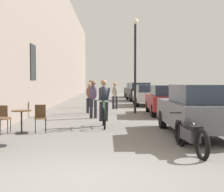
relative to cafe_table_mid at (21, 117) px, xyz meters
name	(u,v)px	position (x,y,z in m)	size (l,w,h in m)	color
ground_plane	(83,181)	(2.34, -5.10, -0.52)	(88.00, 88.00, 0.00)	slate
building_facade_left	(42,30)	(-1.11, 8.90, 4.17)	(0.54, 68.00, 9.39)	gray
cafe_table_mid	(21,117)	(0.00, 0.00, 0.00)	(0.64, 0.64, 0.72)	black
cafe_chair_mid_toward_street	(40,116)	(0.59, 0.07, 0.00)	(0.46, 0.46, 0.89)	black
cafe_chair_mid_toward_wall	(3,117)	(-0.56, -0.08, 0.00)	(0.39, 0.39, 0.89)	black
cyclist_on_bicycle	(104,104)	(2.62, 1.38, 0.29)	(0.52, 1.76, 1.74)	black
pedestrian_near	(93,97)	(2.11, 4.14, 0.43)	(0.37, 0.29, 1.69)	#26262D
pedestrian_mid	(90,96)	(1.81, 6.56, 0.39)	(0.37, 0.28, 1.61)	#26262D
pedestrian_far	(115,94)	(3.19, 9.15, 0.37)	(0.35, 0.25, 1.59)	#26262D
pedestrian_furthest	(91,92)	(1.66, 10.64, 0.47)	(0.38, 0.30, 1.76)	#26262D
street_lamp	(135,53)	(4.19, 6.49, 2.59)	(0.32, 0.32, 4.90)	black
parked_car_nearest	(198,109)	(5.51, -0.57, 0.28)	(1.84, 4.35, 1.55)	#595960
parked_car_second	(166,99)	(5.67, 5.70, 0.24)	(1.84, 4.17, 1.47)	maroon
parked_car_third	(147,95)	(5.47, 11.96, 0.22)	(1.71, 4.02, 1.43)	#B7B7BC
parked_car_fourth	(139,91)	(5.46, 17.74, 0.29)	(1.99, 4.47, 1.57)	black
parked_car_fifth	(134,90)	(5.56, 24.02, 0.26)	(1.90, 4.28, 1.50)	black
parked_motorcycle	(191,135)	(4.68, -2.90, -0.12)	(0.62, 2.14, 0.92)	black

